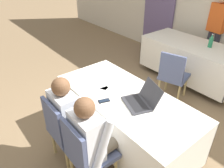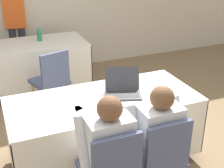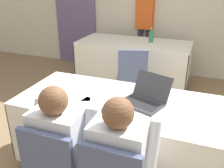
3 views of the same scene
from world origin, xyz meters
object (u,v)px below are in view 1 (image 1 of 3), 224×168
object	(u,v)px
water_bottle	(211,41)
chair_near_left	(65,128)
laptop	(141,100)
cell_phone	(104,101)
person_red_shirt	(216,28)
chair_near_right	(86,152)
person_white_shirt	(94,137)
person_checkered_shirt	(71,114)
chair_far_spare	(173,74)

from	to	relation	value
water_bottle	chair_near_left	world-z (taller)	water_bottle
laptop	cell_phone	world-z (taller)	laptop
chair_near_left	person_red_shirt	distance (m)	3.65
chair_near_right	cell_phone	bearing A→B (deg)	-56.89
cell_phone	person_white_shirt	size ratio (longest dim) A/B	0.13
laptop	person_white_shirt	world-z (taller)	person_white_shirt
cell_phone	water_bottle	distance (m)	2.51
chair_near_right	person_checkered_shirt	world-z (taller)	person_checkered_shirt
water_bottle	person_red_shirt	distance (m)	0.70
laptop	cell_phone	distance (m)	0.43
laptop	water_bottle	size ratio (longest dim) A/B	1.84
water_bottle	person_white_shirt	size ratio (longest dim) A/B	0.21
chair_near_right	person_white_shirt	bearing A→B (deg)	-90.00
cell_phone	person_red_shirt	bearing A→B (deg)	115.02
laptop	cell_phone	xyz separation A→B (m)	(-0.30, -0.30, -0.04)
cell_phone	water_bottle	bearing A→B (deg)	110.78
chair_far_spare	person_checkered_shirt	distance (m)	1.94
person_checkered_shirt	chair_near_right	bearing A→B (deg)	167.23
cell_phone	laptop	bearing A→B (deg)	62.48
water_bottle	person_checkered_shirt	size ratio (longest dim) A/B	0.21
cell_phone	person_red_shirt	size ratio (longest dim) A/B	0.09
cell_phone	chair_near_left	world-z (taller)	chair_near_left
laptop	person_red_shirt	bearing A→B (deg)	123.54
chair_near_left	person_white_shirt	xyz separation A→B (m)	(0.45, 0.10, 0.16)
chair_far_spare	person_white_shirt	xyz separation A→B (m)	(0.48, -1.93, 0.16)
cell_phone	chair_near_left	distance (m)	0.56
chair_near_left	chair_far_spare	bearing A→B (deg)	-89.13
chair_far_spare	person_red_shirt	distance (m)	1.65
chair_far_spare	person_checkered_shirt	size ratio (longest dim) A/B	0.77
person_checkered_shirt	person_white_shirt	xyz separation A→B (m)	(0.45, 0.00, 0.00)
laptop	chair_far_spare	bearing A→B (deg)	130.35
water_bottle	person_checkered_shirt	xyz separation A→B (m)	(-0.01, -2.87, -0.22)
person_red_shirt	water_bottle	bearing A→B (deg)	-59.40
chair_near_left	chair_near_right	xyz separation A→B (m)	(0.45, 0.00, 0.00)
person_checkered_shirt	person_red_shirt	xyz separation A→B (m)	(-0.26, 3.52, 0.26)
water_bottle	person_red_shirt	xyz separation A→B (m)	(-0.27, 0.65, 0.05)
person_checkered_shirt	water_bottle	bearing A→B (deg)	-90.27
chair_far_spare	person_white_shirt	world-z (taller)	person_white_shirt
person_white_shirt	person_red_shirt	size ratio (longest dim) A/B	0.73
person_white_shirt	person_red_shirt	xyz separation A→B (m)	(-0.71, 3.52, 0.26)
chair_near_right	person_white_shirt	size ratio (longest dim) A/B	0.77
water_bottle	chair_far_spare	distance (m)	1.01
water_bottle	chair_far_spare	world-z (taller)	water_bottle
water_bottle	person_white_shirt	bearing A→B (deg)	-81.29
water_bottle	chair_far_spare	size ratio (longest dim) A/B	0.28
cell_phone	person_red_shirt	distance (m)	3.18
chair_far_spare	person_red_shirt	xyz separation A→B (m)	(-0.23, 1.58, 0.42)
person_white_shirt	cell_phone	bearing A→B (deg)	-50.09
person_checkered_shirt	chair_near_left	bearing A→B (deg)	90.00
chair_far_spare	person_checkered_shirt	world-z (taller)	person_checkered_shirt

